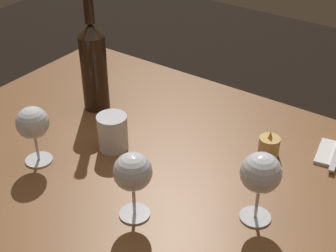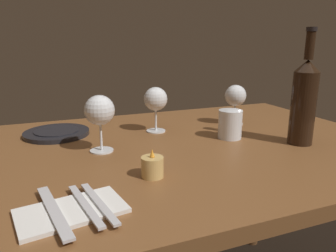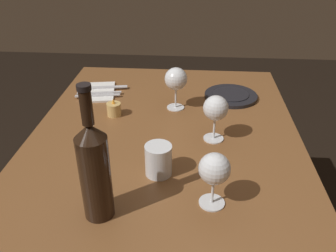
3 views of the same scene
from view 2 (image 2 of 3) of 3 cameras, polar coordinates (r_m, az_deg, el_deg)
name	(u,v)px [view 2 (image 2 of 3)]	position (r m, az deg, el deg)	size (l,w,h in m)	color
dining_table	(184,171)	(1.01, 2.90, -7.96)	(1.30, 0.90, 0.74)	brown
wine_glass_left	(235,97)	(1.21, 11.89, 5.13)	(0.08, 0.08, 0.15)	white
wine_glass_right	(156,100)	(1.09, -2.21, 4.62)	(0.08, 0.08, 0.15)	white
wine_glass_centre	(100,111)	(0.90, -12.05, 2.56)	(0.08, 0.08, 0.16)	white
wine_bottle	(304,100)	(1.03, 22.99, 4.23)	(0.07, 0.07, 0.34)	black
water_tumbler	(229,125)	(1.05, 10.86, 0.10)	(0.08, 0.08, 0.09)	white
votive_candle	(152,168)	(0.74, -2.80, -7.37)	(0.05, 0.05, 0.07)	#DBB266
dinner_plate	(57,133)	(1.13, -19.16, -1.15)	(0.21, 0.21, 0.02)	black
folded_napkin	(72,211)	(0.63, -16.76, -14.24)	(0.21, 0.14, 0.01)	white
fork_inner	(85,205)	(0.63, -14.48, -13.46)	(0.04, 0.18, 0.00)	silver
fork_outer	(99,203)	(0.63, -12.18, -13.17)	(0.04, 0.18, 0.00)	silver
table_knife	(54,211)	(0.63, -19.62, -14.01)	(0.05, 0.21, 0.00)	silver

